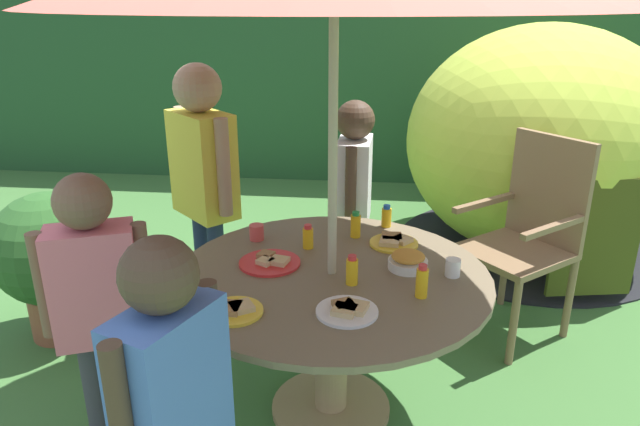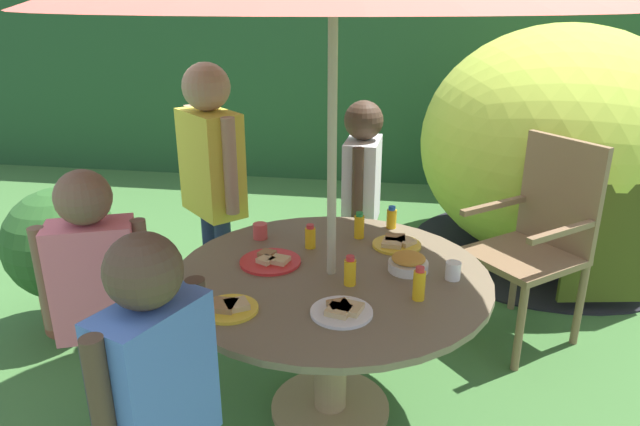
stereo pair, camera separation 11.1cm
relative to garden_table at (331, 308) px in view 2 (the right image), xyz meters
name	(u,v)px [view 2 (the right image)]	position (x,y,z in m)	size (l,w,h in m)	color
ground_plane	(330,411)	(0.00, 0.00, -0.53)	(10.00, 10.00, 0.02)	#3D6B33
hedge_backdrop	(384,86)	(0.00, 3.79, 0.38)	(9.00, 0.70, 1.81)	#234C28
garden_table	(331,308)	(0.00, 0.00, 0.00)	(1.29, 1.29, 0.68)	tan
wooden_chair	(539,232)	(0.98, 0.82, 0.07)	(0.68, 0.67, 1.07)	brown
dome_tent	(555,145)	(1.27, 1.96, 0.27)	(2.16, 2.16, 1.59)	#B2C63F
potted_plant	(63,250)	(-1.52, 0.48, -0.05)	(0.60, 0.60, 0.80)	brown
child_in_white_shirt	(362,182)	(0.04, 0.92, 0.27)	(0.21, 0.42, 1.23)	#3F3F47
child_in_yellow_shirt	(211,163)	(-0.74, 0.70, 0.40)	(0.41, 0.41, 1.44)	navy
child_in_pink_shirt	(96,280)	(-0.84, -0.33, 0.23)	(0.38, 0.27, 1.17)	#3F3F47
child_in_blue_shirt	(156,380)	(-0.36, -0.87, 0.24)	(0.27, 0.38, 1.19)	navy
snack_bowl	(408,263)	(0.31, 0.07, 0.20)	(0.16, 0.16, 0.08)	white
plate_near_left	(230,308)	(-0.32, -0.36, 0.17)	(0.21, 0.21, 0.03)	yellow
plate_mid_left	(397,243)	(0.25, 0.32, 0.17)	(0.22, 0.22, 0.03)	yellow
plate_back_edge	(271,261)	(-0.27, 0.05, 0.17)	(0.26, 0.26, 0.03)	red
plate_mid_right	(342,311)	(0.08, -0.31, 0.17)	(0.22, 0.22, 0.03)	white
juice_bottle_near_right	(359,226)	(0.08, 0.39, 0.22)	(0.05, 0.05, 0.12)	yellow
juice_bottle_far_left	(350,271)	(0.09, -0.09, 0.22)	(0.05, 0.05, 0.12)	yellow
juice_bottle_far_right	(392,218)	(0.22, 0.53, 0.21)	(0.05, 0.05, 0.11)	yellow
juice_bottle_center_front	(419,284)	(0.35, -0.16, 0.22)	(0.05, 0.05, 0.13)	yellow
juice_bottle_center_back	(310,237)	(-0.13, 0.24, 0.21)	(0.05, 0.05, 0.11)	yellow
cup_near	(453,271)	(0.48, 0.02, 0.20)	(0.06, 0.06, 0.07)	white
cup_far	(260,231)	(-0.38, 0.30, 0.20)	(0.07, 0.07, 0.07)	#E04C47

